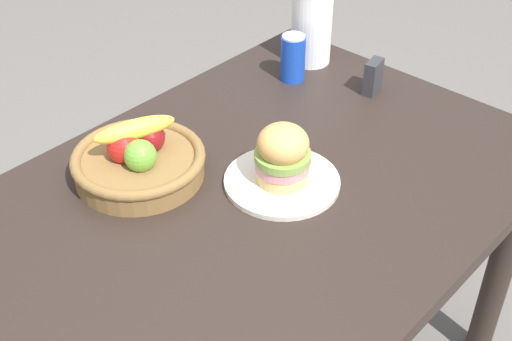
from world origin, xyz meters
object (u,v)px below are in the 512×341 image
at_px(fruit_basket, 138,159).
at_px(napkin_holder, 373,77).
at_px(soda_can, 293,58).
at_px(sandwich, 283,154).
at_px(plate, 282,181).
at_px(paper_towel_roll, 312,21).

bearing_deg(fruit_basket, napkin_holder, -14.89).
bearing_deg(napkin_holder, soda_can, 102.18).
bearing_deg(fruit_basket, sandwich, -53.06).
distance_m(soda_can, napkin_holder, 0.22).
bearing_deg(soda_can, sandwich, -142.90).
distance_m(plate, fruit_basket, 0.31).
relative_size(plate, paper_towel_roll, 1.04).
bearing_deg(napkin_holder, paper_towel_roll, 72.17).
xyz_separation_m(paper_towel_roll, napkin_holder, (-0.03, -0.23, -0.07)).
xyz_separation_m(fruit_basket, napkin_holder, (0.64, -0.17, 0.00)).
bearing_deg(plate, sandwich, 172.87).
relative_size(fruit_basket, napkin_holder, 3.22).
distance_m(sandwich, paper_towel_roll, 0.57).
relative_size(plate, napkin_holder, 2.78).
height_order(fruit_basket, paper_towel_roll, paper_towel_roll).
xyz_separation_m(sandwich, napkin_holder, (0.45, 0.08, -0.03)).
xyz_separation_m(sandwich, soda_can, (0.37, 0.28, -0.01)).
distance_m(sandwich, napkin_holder, 0.46).
bearing_deg(plate, soda_can, 37.10).
relative_size(sandwich, fruit_basket, 0.46).
xyz_separation_m(sandwich, paper_towel_roll, (0.48, 0.31, 0.04)).
bearing_deg(paper_towel_roll, soda_can, -165.39).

